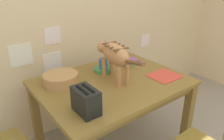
% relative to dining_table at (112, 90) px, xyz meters
% --- Properties ---
extents(wall_rear, '(4.92, 0.11, 2.50)m').
position_rel_dining_table_xyz_m(wall_rear, '(0.04, 0.65, 0.60)').
color(wall_rear, beige).
rests_on(wall_rear, ground_plane).
extents(dining_table, '(1.23, 0.93, 0.74)m').
position_rel_dining_table_xyz_m(dining_table, '(0.00, 0.00, 0.00)').
color(dining_table, olive).
rests_on(dining_table, ground_plane).
extents(cat, '(0.19, 0.65, 0.32)m').
position_rel_dining_table_xyz_m(cat, '(0.04, 0.02, 0.31)').
color(cat, tan).
rests_on(cat, dining_table).
extents(saucer_bowl, '(0.18, 0.18, 0.03)m').
position_rel_dining_table_xyz_m(saucer_bowl, '(0.06, 0.22, 0.10)').
color(saucer_bowl, '#3B9050').
rests_on(saucer_bowl, dining_table).
extents(coffee_mug, '(0.12, 0.08, 0.09)m').
position_rel_dining_table_xyz_m(coffee_mug, '(0.07, 0.22, 0.16)').
color(coffee_mug, '#3275BB').
rests_on(coffee_mug, saucer_bowl).
extents(magazine, '(0.26, 0.23, 0.01)m').
position_rel_dining_table_xyz_m(magazine, '(0.43, -0.21, 0.09)').
color(magazine, '#DC4538').
rests_on(magazine, dining_table).
extents(book_stack, '(0.19, 0.15, 0.05)m').
position_rel_dining_table_xyz_m(book_stack, '(0.37, 0.21, 0.11)').
color(book_stack, '#4AA754').
rests_on(book_stack, dining_table).
extents(wicker_basket, '(0.29, 0.29, 0.09)m').
position_rel_dining_table_xyz_m(wicker_basket, '(-0.37, 0.21, 0.13)').
color(wicker_basket, tan).
rests_on(wicker_basket, dining_table).
extents(toaster, '(0.12, 0.20, 0.18)m').
position_rel_dining_table_xyz_m(toaster, '(-0.41, -0.27, 0.17)').
color(toaster, black).
rests_on(toaster, dining_table).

